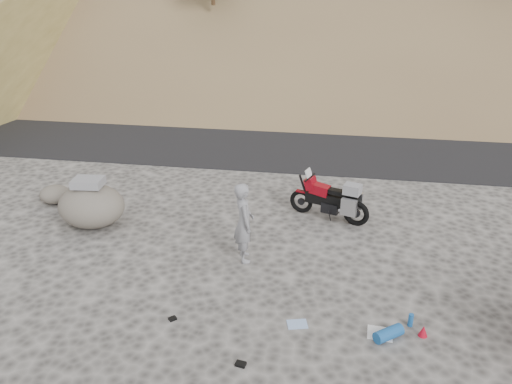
% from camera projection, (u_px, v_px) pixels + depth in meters
% --- Properties ---
extents(ground, '(140.00, 140.00, 0.00)m').
position_uv_depth(ground, '(249.00, 274.00, 9.87)').
color(ground, '#3F3D3A').
rests_on(ground, ground).
extents(road, '(120.00, 7.00, 0.05)m').
position_uv_depth(road, '(292.00, 138.00, 18.00)').
color(road, black).
rests_on(road, ground).
extents(motorcycle, '(1.94, 0.96, 1.20)m').
position_uv_depth(motorcycle, '(332.00, 200.00, 11.87)').
color(motorcycle, black).
rests_on(motorcycle, ground).
extents(man, '(0.60, 0.72, 1.70)m').
position_uv_depth(man, '(244.00, 259.00, 10.42)').
color(man, gray).
rests_on(man, ground).
extents(boulder, '(1.69, 1.49, 1.18)m').
position_uv_depth(boulder, '(91.00, 205.00, 11.59)').
color(boulder, '#565049').
rests_on(boulder, ground).
extents(small_rock, '(0.93, 0.87, 0.47)m').
position_uv_depth(small_rock, '(55.00, 194.00, 12.87)').
color(small_rock, '#565049').
rests_on(small_rock, ground).
extents(gear_white_cloth, '(0.43, 0.39, 0.01)m').
position_uv_depth(gear_white_cloth, '(380.00, 333.00, 8.24)').
color(gear_white_cloth, white).
rests_on(gear_white_cloth, ground).
extents(gear_blue_mat, '(0.53, 0.47, 0.20)m').
position_uv_depth(gear_blue_mat, '(389.00, 334.00, 8.10)').
color(gear_blue_mat, '#1A569C').
rests_on(gear_blue_mat, ground).
extents(gear_bottle, '(0.10, 0.10, 0.23)m').
position_uv_depth(gear_bottle, '(411.00, 320.00, 8.39)').
color(gear_bottle, '#1A569C').
rests_on(gear_bottle, ground).
extents(gear_funnel, '(0.16, 0.16, 0.20)m').
position_uv_depth(gear_funnel, '(423.00, 331.00, 8.16)').
color(gear_funnel, red).
rests_on(gear_funnel, ground).
extents(gear_glove_a, '(0.18, 0.14, 0.05)m').
position_uv_depth(gear_glove_a, '(241.00, 364.00, 7.58)').
color(gear_glove_a, black).
rests_on(gear_glove_a, ground).
extents(gear_glove_b, '(0.16, 0.16, 0.04)m').
position_uv_depth(gear_glove_b, '(173.00, 319.00, 8.57)').
color(gear_glove_b, black).
rests_on(gear_glove_b, ground).
extents(gear_blue_cloth, '(0.39, 0.33, 0.01)m').
position_uv_depth(gear_blue_cloth, '(297.00, 324.00, 8.46)').
color(gear_blue_cloth, '#93B3E4').
rests_on(gear_blue_cloth, ground).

